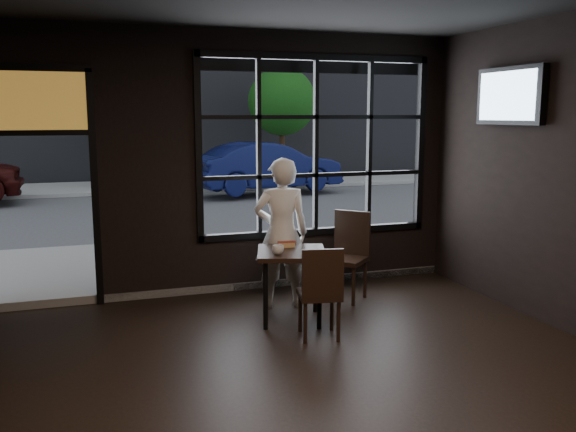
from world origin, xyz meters
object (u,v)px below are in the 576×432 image
object	(u,v)px
chair_near	(319,291)
man	(281,233)
cafe_table	(292,285)
navy_car	(267,167)

from	to	relation	value
chair_near	man	xyz separation A→B (m)	(-0.06, 1.06, 0.39)
cafe_table	chair_near	distance (m)	0.57
man	navy_car	bearing A→B (deg)	-95.05
cafe_table	navy_car	size ratio (longest dim) A/B	0.19
man	cafe_table	bearing A→B (deg)	95.00
cafe_table	navy_car	world-z (taller)	navy_car
chair_near	man	distance (m)	1.13
chair_near	man	bearing A→B (deg)	-76.26
navy_car	man	bearing A→B (deg)	153.96
cafe_table	man	distance (m)	0.69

